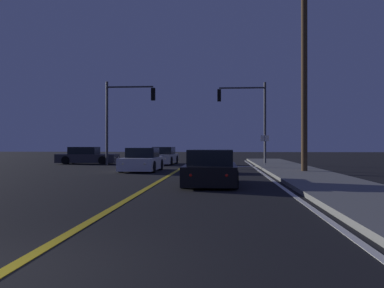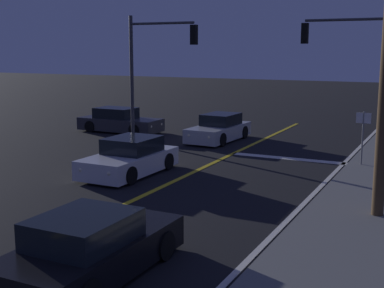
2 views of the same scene
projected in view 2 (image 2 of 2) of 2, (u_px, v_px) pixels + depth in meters
name	position (u px, v px, depth m)	size (l,w,h in m)	color
sidewalk_right	(329.00, 281.00, 10.31)	(3.20, 46.60, 0.15)	slate
lane_line_center	(63.00, 233.00, 13.20)	(0.20, 44.01, 0.01)	gold
lane_line_edge_right	(241.00, 268.00, 11.13)	(0.16, 44.01, 0.01)	silver
stop_bar	(289.00, 159.00, 22.21)	(5.00, 0.50, 0.01)	silver
car_following_oncoming_white	(130.00, 158.00, 19.42)	(2.04, 4.21, 1.34)	silver
car_distant_tail_charcoal	(119.00, 121.00, 29.29)	(4.72, 1.87, 1.34)	#2D2D33
car_lead_oncoming_black	(91.00, 249.00, 10.62)	(2.02, 4.40, 1.34)	black
car_mid_block_silver	(219.00, 129.00, 26.51)	(1.99, 4.32, 1.34)	#B2B5BA
traffic_signal_near_right	(354.00, 60.00, 22.61)	(3.64, 0.28, 6.17)	#38383D
traffic_signal_far_left	(153.00, 59.00, 25.36)	(3.65, 0.28, 6.14)	#38383D
street_sign_corner	(363.00, 130.00, 20.20)	(0.56, 0.10, 2.20)	slate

